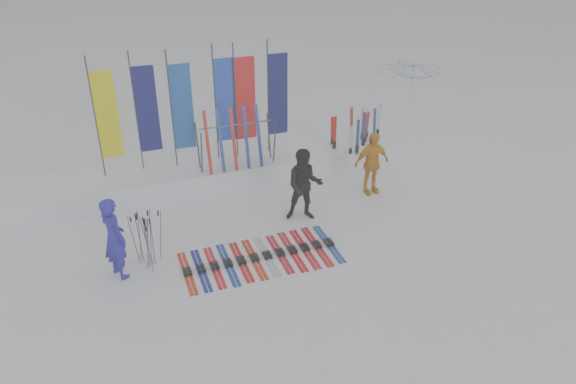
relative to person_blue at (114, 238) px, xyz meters
name	(u,v)px	position (x,y,z in m)	size (l,w,h in m)	color
ground	(304,266)	(3.81, -1.07, -0.93)	(120.00, 120.00, 0.00)	white
snow_bank	(246,167)	(3.81, 3.53, -0.63)	(14.00, 1.60, 0.60)	white
person_blue	(114,238)	(0.00, 0.00, 0.00)	(0.68, 0.45, 1.86)	#1F1CA4
person_black	(304,185)	(4.55, 0.85, 0.00)	(0.90, 0.70, 1.86)	black
person_yellow	(372,163)	(6.71, 1.51, -0.06)	(1.02, 0.42, 1.74)	orange
tent_canopy	(412,100)	(9.70, 4.56, 0.33)	(2.75, 2.80, 2.52)	white
ski_row	(261,257)	(3.02, -0.45, -0.90)	(3.48, 1.68, 0.07)	red
pole_cluster	(147,240)	(0.65, 0.21, -0.33)	(0.72, 0.69, 1.25)	#595B60
feather_flags	(198,105)	(2.64, 3.73, 1.31)	(5.14, 0.17, 3.20)	#383A3F
ski_rack	(236,139)	(3.47, 3.13, 0.45)	(2.04, 0.80, 1.23)	#383A3F
upright_skis	(359,138)	(7.23, 3.33, -0.14)	(1.68, 1.02, 1.66)	silver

